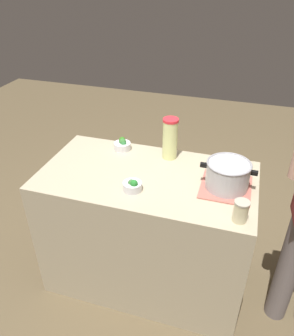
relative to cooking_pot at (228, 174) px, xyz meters
The scene contains 8 objects.
ground_plane 1.14m from the cooking_pot, behind, with size 8.00×8.00×0.00m, color brown.
counter_slab 0.75m from the cooking_pot, behind, with size 1.37×0.74×0.94m, color tan.
dish_cloth 0.09m from the cooking_pot, ahead, with size 0.30×0.32×0.01m, color #B66457.
cooking_pot is the anchor object (origin of this frame).
lemonade_pitcher 0.48m from the cooking_pot, 148.64° to the left, with size 0.11×0.11×0.29m.
mason_jar 0.30m from the cooking_pot, 70.75° to the right, with size 0.08×0.08×0.12m.
broccoli_bowl_front 0.81m from the cooking_pot, 160.96° to the left, with size 0.12×0.12×0.08m.
broccoli_bowl_center 0.56m from the cooking_pot, 160.04° to the right, with size 0.11×0.11×0.08m.
Camera 1 is at (0.52, -1.69, 2.10)m, focal length 35.61 mm.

